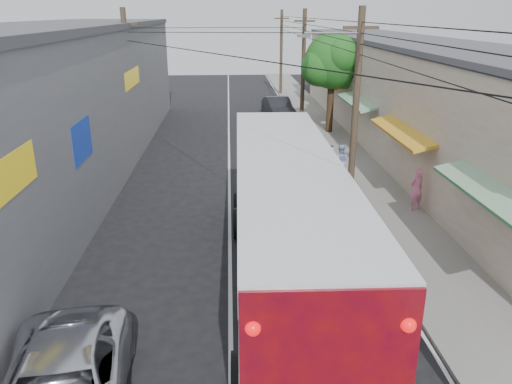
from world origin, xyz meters
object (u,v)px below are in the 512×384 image
(pedestrian_near, at_px, (416,189))
(pedestrian_far, at_px, (340,161))
(parked_suv, at_px, (321,174))
(parked_car_far, at_px, (278,108))
(parked_car_mid, at_px, (295,142))
(coach_bus, at_px, (286,221))

(pedestrian_near, distance_m, pedestrian_far, 4.83)
(parked_suv, relative_size, parked_car_far, 1.05)
(parked_suv, distance_m, pedestrian_far, 1.83)
(parked_car_mid, bearing_deg, coach_bus, -90.77)
(coach_bus, xyz_separation_m, parked_suv, (2.55, 8.31, -1.29))
(coach_bus, relative_size, parked_car_far, 2.78)
(parked_suv, height_order, pedestrian_near, pedestrian_near)
(parked_car_mid, height_order, pedestrian_far, pedestrian_far)
(parked_car_mid, xyz_separation_m, pedestrian_far, (1.60, -4.80, 0.24))
(coach_bus, relative_size, pedestrian_near, 7.85)
(pedestrian_far, bearing_deg, coach_bus, 81.63)
(coach_bus, xyz_separation_m, parked_car_mid, (2.13, 14.50, -1.35))
(pedestrian_far, bearing_deg, parked_car_mid, -58.89)
(parked_suv, distance_m, parked_car_far, 16.38)
(parked_suv, height_order, pedestrian_far, pedestrian_far)
(coach_bus, xyz_separation_m, pedestrian_near, (5.93, 5.40, -1.05))
(parked_car_far, bearing_deg, coach_bus, -102.24)
(coach_bus, relative_size, pedestrian_far, 8.39)
(pedestrian_near, bearing_deg, coach_bus, 24.15)
(parked_car_mid, distance_m, pedestrian_far, 5.06)
(pedestrian_near, bearing_deg, pedestrian_far, -81.10)
(parked_suv, xyz_separation_m, pedestrian_far, (1.18, 1.39, 0.19))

